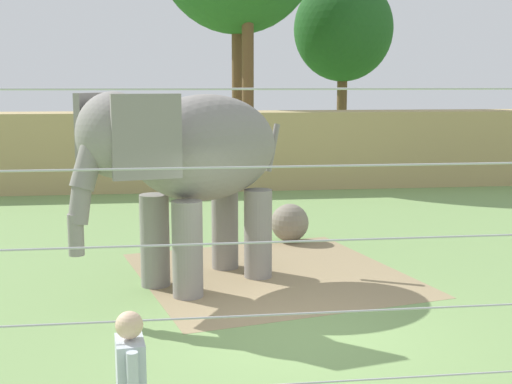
{
  "coord_description": "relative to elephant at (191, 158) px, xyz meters",
  "views": [
    {
      "loc": [
        -1.71,
        -9.0,
        3.44
      ],
      "look_at": [
        -0.05,
        3.66,
        1.4
      ],
      "focal_mm": 48.29,
      "sensor_mm": 36.0,
      "label": 1
    }
  ],
  "objects": [
    {
      "name": "cable_fence",
      "position": [
        1.3,
        -5.44,
        -0.42
      ],
      "size": [
        10.02,
        0.22,
        3.53
      ],
      "color": "brown",
      "rests_on": "ground"
    },
    {
      "name": "enrichment_ball",
      "position": [
        2.23,
        3.03,
        -1.78
      ],
      "size": [
        0.83,
        0.83,
        0.83
      ],
      "primitive_type": "sphere",
      "color": "gray",
      "rests_on": "ground"
    },
    {
      "name": "ground_plane",
      "position": [
        1.3,
        -2.45,
        -2.19
      ],
      "size": [
        120.0,
        120.0,
        0.0
      ],
      "primitive_type": "plane",
      "color": "#759956"
    },
    {
      "name": "dirt_patch",
      "position": [
        1.43,
        0.5,
        -2.19
      ],
      "size": [
        5.51,
        5.67,
        0.01
      ],
      "primitive_type": "cube",
      "rotation": [
        0.0,
        0.0,
        0.23
      ],
      "color": "#937F5B",
      "rests_on": "ground"
    },
    {
      "name": "elephant",
      "position": [
        0.0,
        0.0,
        0.0
      ],
      "size": [
        3.92,
        3.47,
        3.31
      ],
      "color": "gray",
      "rests_on": "ground"
    },
    {
      "name": "embankment_wall",
      "position": [
        1.3,
        10.95,
        -0.95
      ],
      "size": [
        36.0,
        1.8,
        2.49
      ],
      "primitive_type": "cube",
      "color": "tan",
      "rests_on": "ground"
    },
    {
      "name": "tree_behind_wall",
      "position": [
        7.28,
        18.25,
        3.49
      ],
      "size": [
        4.28,
        4.28,
        7.96
      ],
      "color": "brown",
      "rests_on": "ground"
    }
  ]
}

